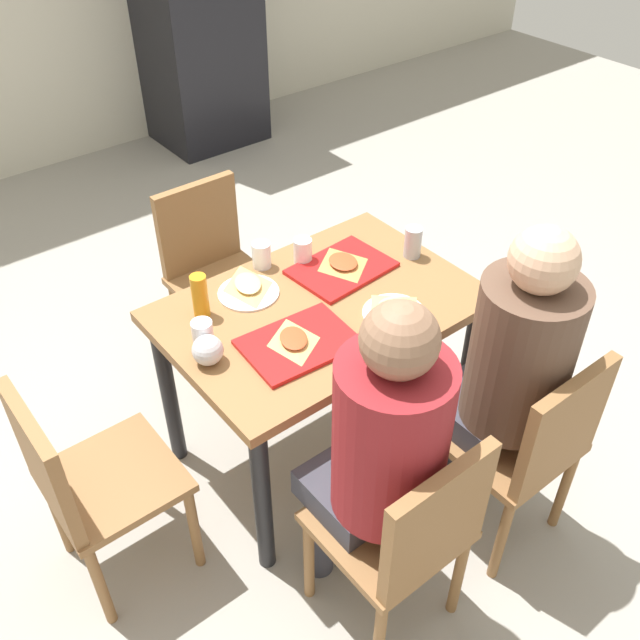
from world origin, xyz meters
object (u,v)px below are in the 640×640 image
at_px(paper_plate_near_edge, 394,313).
at_px(plastic_cup_a, 262,255).
at_px(main_table, 320,327).
at_px(plastic_cup_d, 303,251).
at_px(pizza_slice_b, 343,263).
at_px(plastic_cup_b, 388,336).
at_px(chair_left_end, 84,480).
at_px(condiment_bottle, 200,296).
at_px(paper_plate_center, 249,293).
at_px(person_in_red, 380,446).
at_px(chair_near_left, 408,532).
at_px(drink_fridge, 196,2).
at_px(plastic_cup_c, 203,335).
at_px(chair_far_side, 213,265).
at_px(chair_near_right, 529,442).
at_px(tray_red_far, 342,268).
at_px(foil_bundle, 208,350).
at_px(soda_can, 413,242).
at_px(pizza_slice_a, 294,340).
at_px(pizza_slice_d, 394,308).
at_px(tray_red_near, 299,343).
at_px(pizza_slice_c, 248,285).
at_px(person_in_brown_jacket, 508,364).

distance_m(paper_plate_near_edge, plastic_cup_a, 0.56).
distance_m(main_table, plastic_cup_d, 0.31).
bearing_deg(pizza_slice_b, plastic_cup_b, -111.90).
bearing_deg(chair_left_end, condiment_bottle, 19.62).
height_order(paper_plate_center, plastic_cup_b, plastic_cup_b).
bearing_deg(chair_left_end, person_in_red, -43.19).
bearing_deg(main_table, chair_near_left, -109.83).
relative_size(paper_plate_center, drink_fridge, 0.12).
relative_size(pizza_slice_b, plastic_cup_a, 2.11).
relative_size(plastic_cup_b, plastic_cup_c, 1.00).
relative_size(chair_far_side, person_in_red, 0.67).
height_order(chair_near_right, person_in_red, person_in_red).
bearing_deg(person_in_red, tray_red_far, 57.51).
height_order(chair_left_end, tray_red_far, chair_left_end).
height_order(tray_red_far, foil_bundle, foil_bundle).
relative_size(chair_far_side, soda_can, 6.92).
relative_size(plastic_cup_c, plastic_cup_d, 1.00).
bearing_deg(soda_can, paper_plate_center, 163.46).
distance_m(person_in_red, pizza_slice_a, 0.50).
height_order(chair_far_side, drink_fridge, drink_fridge).
distance_m(chair_far_side, pizza_slice_d, 1.00).
bearing_deg(chair_near_left, chair_far_side, 79.78).
distance_m(tray_red_far, paper_plate_center, 0.37).
xyz_separation_m(plastic_cup_b, drink_fridge, (1.18, 3.17, 0.16)).
bearing_deg(chair_far_side, paper_plate_near_edge, -80.34).
bearing_deg(foil_bundle, pizza_slice_b, 11.49).
distance_m(tray_red_near, pizza_slice_c, 0.36).
bearing_deg(plastic_cup_d, chair_near_left, -110.93).
height_order(chair_near_right, paper_plate_near_edge, chair_near_right).
distance_m(person_in_red, tray_red_far, 0.86).
xyz_separation_m(person_in_brown_jacket, paper_plate_near_edge, (-0.11, 0.41, 0.00)).
distance_m(person_in_red, soda_can, 0.97).
height_order(paper_plate_center, plastic_cup_d, plastic_cup_d).
distance_m(main_table, chair_far_side, 0.77).
bearing_deg(main_table, chair_near_right, -70.17).
xyz_separation_m(pizza_slice_a, plastic_cup_a, (0.18, 0.44, 0.03)).
bearing_deg(paper_plate_center, drink_fridge, 62.65).
distance_m(tray_red_far, plastic_cup_c, 0.63).
relative_size(main_table, chair_near_left, 1.29).
relative_size(person_in_red, plastic_cup_a, 12.54).
xyz_separation_m(chair_near_right, tray_red_far, (-0.08, 0.87, 0.25)).
xyz_separation_m(plastic_cup_b, plastic_cup_d, (0.08, 0.56, 0.00)).
distance_m(tray_red_far, foil_bundle, 0.67).
bearing_deg(pizza_slice_b, person_in_brown_jacket, -84.44).
bearing_deg(pizza_slice_c, pizza_slice_a, -99.21).
distance_m(person_in_brown_jacket, plastic_cup_a, 0.98).
distance_m(tray_red_near, pizza_slice_d, 0.37).
bearing_deg(person_in_red, plastic_cup_b, 44.97).
bearing_deg(chair_near_right, pizza_slice_b, 94.67).
xyz_separation_m(chair_far_side, plastic_cup_b, (0.03, -1.07, 0.29)).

